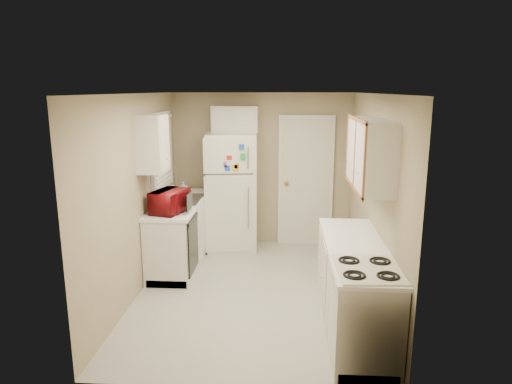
{
  "coord_description": "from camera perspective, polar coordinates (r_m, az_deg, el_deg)",
  "views": [
    {
      "loc": [
        0.36,
        -5.23,
        2.45
      ],
      "look_at": [
        0.0,
        0.5,
        1.15
      ],
      "focal_mm": 32.0,
      "sensor_mm": 36.0,
      "label": 1
    }
  ],
  "objects": [
    {
      "name": "wall_left",
      "position": [
        5.66,
        -14.62,
        -0.42
      ],
      "size": [
        3.8,
        3.8,
        0.0
      ],
      "primitive_type": "plane",
      "color": "tan",
      "rests_on": "floor"
    },
    {
      "name": "interior_door",
      "position": [
        7.24,
        6.22,
        1.29
      ],
      "size": [
        0.86,
        0.06,
        2.08
      ],
      "primitive_type": "cube",
      "color": "beige",
      "rests_on": "floor"
    },
    {
      "name": "floor",
      "position": [
        5.79,
        -0.32,
        -12.28
      ],
      "size": [
        3.8,
        3.8,
        0.0
      ],
      "primitive_type": "plane",
      "color": "beige",
      "rests_on": "ground"
    },
    {
      "name": "wall_back",
      "position": [
        7.25,
        0.7,
        2.82
      ],
      "size": [
        2.8,
        2.8,
        0.0
      ],
      "primitive_type": "plane",
      "color": "tan",
      "rests_on": "floor"
    },
    {
      "name": "wall_front",
      "position": [
        3.58,
        -2.45,
        -7.7
      ],
      "size": [
        2.8,
        2.8,
        0.0
      ],
      "primitive_type": "plane",
      "color": "tan",
      "rests_on": "floor"
    },
    {
      "name": "soap_bottle",
      "position": [
        6.95,
        -9.04,
        0.54
      ],
      "size": [
        0.11,
        0.12,
        0.19
      ],
      "primitive_type": "imported",
      "rotation": [
        0.0,
        0.0,
        -0.4
      ],
      "color": "white",
      "rests_on": "left_counter"
    },
    {
      "name": "sink",
      "position": [
        6.65,
        -9.21,
        -1.26
      ],
      "size": [
        0.54,
        0.74,
        0.16
      ],
      "primitive_type": "cube",
      "color": "gray",
      "rests_on": "left_counter"
    },
    {
      "name": "wall_right",
      "position": [
        5.48,
        14.43,
        -0.85
      ],
      "size": [
        3.8,
        3.8,
        0.0
      ],
      "primitive_type": "plane",
      "color": "tan",
      "rests_on": "floor"
    },
    {
      "name": "cabinet_over_fridge",
      "position": [
        7.04,
        -2.64,
        9.07
      ],
      "size": [
        0.7,
        0.3,
        0.4
      ],
      "primitive_type": "cube",
      "color": "silver",
      "rests_on": "wall_back"
    },
    {
      "name": "ceiling",
      "position": [
        5.25,
        -0.35,
        12.2
      ],
      "size": [
        3.8,
        3.8,
        0.0
      ],
      "primitive_type": "plane",
      "color": "white",
      "rests_on": "floor"
    },
    {
      "name": "window_blinds",
      "position": [
        6.57,
        -11.66,
        5.05
      ],
      "size": [
        0.1,
        0.98,
        1.08
      ],
      "primitive_type": "cube",
      "color": "silver",
      "rests_on": "wall_left"
    },
    {
      "name": "dishwasher",
      "position": [
        5.99,
        -7.93,
        -6.49
      ],
      "size": [
        0.03,
        0.58,
        0.72
      ],
      "primitive_type": "cube",
      "color": "black",
      "rests_on": "floor"
    },
    {
      "name": "right_counter",
      "position": [
        4.92,
        12.16,
        -11.54
      ],
      "size": [
        0.6,
        2.0,
        0.9
      ],
      "primitive_type": "cube",
      "color": "silver",
      "rests_on": "floor"
    },
    {
      "name": "upper_cabinet_left",
      "position": [
        5.72,
        -12.84,
        5.91
      ],
      "size": [
        0.3,
        0.45,
        0.7
      ],
      "primitive_type": "cube",
      "color": "silver",
      "rests_on": "wall_left"
    },
    {
      "name": "stove",
      "position": [
        4.37,
        13.43,
        -15.32
      ],
      "size": [
        0.59,
        0.71,
        0.83
      ],
      "primitive_type": "cube",
      "rotation": [
        0.0,
        0.0,
        0.05
      ],
      "color": "beige",
      "rests_on": "floor"
    },
    {
      "name": "microwave",
      "position": [
        5.94,
        -10.72,
        -1.1
      ],
      "size": [
        0.58,
        0.41,
        0.35
      ],
      "primitive_type": "imported",
      "rotation": [
        0.0,
        0.0,
        1.3
      ],
      "color": "maroon",
      "rests_on": "left_counter"
    },
    {
      "name": "left_counter",
      "position": [
        6.62,
        -9.37,
        -5.02
      ],
      "size": [
        0.6,
        1.8,
        0.9
      ],
      "primitive_type": "cube",
      "color": "silver",
      "rests_on": "floor"
    },
    {
      "name": "upper_cabinet_right",
      "position": [
        4.86,
        14.15,
        4.68
      ],
      "size": [
        0.3,
        1.2,
        0.7
      ],
      "primitive_type": "cube",
      "color": "silver",
      "rests_on": "wall_right"
    },
    {
      "name": "refrigerator",
      "position": [
        7.06,
        -3.13,
        0.07
      ],
      "size": [
        0.83,
        0.81,
        1.81
      ],
      "primitive_type": "cube",
      "rotation": [
        0.0,
        0.0,
        0.13
      ],
      "color": "beige",
      "rests_on": "floor"
    }
  ]
}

